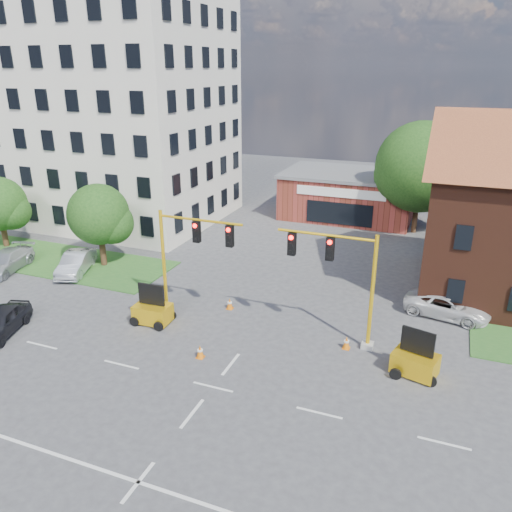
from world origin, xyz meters
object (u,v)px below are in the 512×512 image
trailer_east (415,361)px  signal_mast_east (340,274)px  pickup_white (447,306)px  sedan_dark (1,322)px  signal_mast_west (188,252)px  trailer_west (153,311)px

trailer_east → signal_mast_east: bearing=173.5°
signal_mast_east → pickup_white: size_ratio=1.29×
signal_mast_east → sedan_dark: size_ratio=1.45×
signal_mast_west → trailer_west: signal_mast_west is taller
signal_mast_east → trailer_west: 10.84m
trailer_east → pickup_white: size_ratio=0.48×
pickup_white → signal_mast_east: bearing=144.5°
trailer_west → signal_mast_west: bearing=46.0°
trailer_west → trailer_east: 14.33m
signal_mast_west → trailer_west: size_ratio=2.71×
signal_mast_east → signal_mast_west: bearing=180.0°
signal_mast_west → trailer_west: bearing=-131.3°
signal_mast_west → sedan_dark: 10.82m
trailer_east → pickup_white: (1.23, 6.85, -0.05)m
pickup_white → sedan_dark: size_ratio=1.12×
signal_mast_west → signal_mast_east: (8.71, 0.00, 0.00)m
signal_mast_west → trailer_east: (12.83, -1.60, -3.20)m
signal_mast_west → signal_mast_east: size_ratio=1.00×
trailer_west → sedan_dark: trailer_west is taller
signal_mast_west → signal_mast_east: same height
signal_mast_east → trailer_west: signal_mast_east is taller
signal_mast_west → sedan_dark: size_ratio=1.45×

